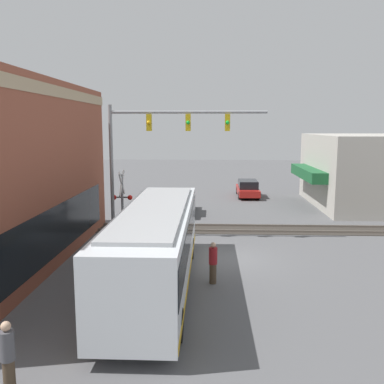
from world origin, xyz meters
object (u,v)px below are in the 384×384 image
at_px(crossing_signal, 122,197).
at_px(pedestrian_near_bus, 213,262).
at_px(parked_car_silver, 181,204).
at_px(parked_car_red, 248,189).
at_px(city_bus, 156,244).
at_px(pedestrian_by_lamp, 8,357).

distance_m(crossing_signal, pedestrian_near_bus, 8.74).
height_order(crossing_signal, pedestrian_near_bus, crossing_signal).
relative_size(parked_car_silver, parked_car_red, 0.98).
bearing_deg(parked_car_red, pedestrian_near_bus, 171.47).
relative_size(crossing_signal, parked_car_silver, 0.81).
xyz_separation_m(crossing_signal, parked_car_silver, (6.79, -2.87, -1.62)).
distance_m(city_bus, crossing_signal, 8.11).
height_order(crossing_signal, parked_car_silver, crossing_signal).
bearing_deg(pedestrian_near_bus, crossing_signal, 35.95).
xyz_separation_m(crossing_signal, pedestrian_near_bus, (-6.98, -5.06, -1.43)).
bearing_deg(parked_car_red, crossing_signal, 150.15).
xyz_separation_m(parked_car_silver, parked_car_red, (7.62, -5.40, 0.02)).
distance_m(parked_car_silver, parked_car_red, 9.34).
bearing_deg(pedestrian_near_bus, parked_car_red, -8.53).
bearing_deg(pedestrian_by_lamp, parked_car_red, -15.57).
bearing_deg(crossing_signal, pedestrian_by_lamp, -179.01).
distance_m(parked_car_silver, pedestrian_by_lamp, 21.34).
bearing_deg(pedestrian_by_lamp, crossing_signal, 0.99).
bearing_deg(parked_car_silver, pedestrian_near_bus, -170.95).
xyz_separation_m(crossing_signal, pedestrian_by_lamp, (-14.38, -0.25, -1.36)).
xyz_separation_m(parked_car_red, pedestrian_by_lamp, (-28.79, 8.02, 0.24)).
bearing_deg(city_bus, crossing_signal, 20.76).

